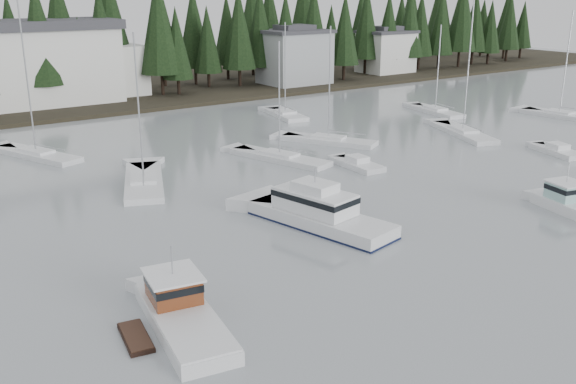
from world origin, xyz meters
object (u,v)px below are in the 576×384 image
(sailboat_0, at_px, (144,184))
(house_east_a, at_px, (294,56))
(sailboat_4, at_px, (435,112))
(sailboat_7, at_px, (37,156))
(sailboat_5, at_px, (285,116))
(harbor_inn, at_px, (37,64))
(sailboat_1, at_px, (463,134))
(lobster_boat_teal, at_px, (575,207))
(runabout_1, at_px, (357,166))
(cabin_cruiser_center, at_px, (319,215))
(house_east_b, at_px, (386,51))
(sailboat_10, at_px, (559,116))
(sailboat_6, at_px, (328,142))
(sailboat_8, at_px, (280,159))
(lobster_boat_brown, at_px, (180,316))
(runabout_2, at_px, (557,152))

(sailboat_0, bearing_deg, house_east_a, -25.73)
(sailboat_4, xyz_separation_m, sailboat_7, (-48.10, 6.32, 0.02))
(sailboat_5, relative_size, sailboat_7, 0.80)
(harbor_inn, relative_size, sailboat_0, 2.32)
(harbor_inn, bearing_deg, sailboat_4, -39.92)
(sailboat_1, bearing_deg, sailboat_4, -12.46)
(lobster_boat_teal, height_order, runabout_1, lobster_boat_teal)
(lobster_boat_teal, relative_size, sailboat_7, 0.50)
(sailboat_5, bearing_deg, cabin_cruiser_center, 159.80)
(lobster_boat_teal, distance_m, sailboat_7, 47.35)
(house_east_a, relative_size, house_east_b, 1.11)
(sailboat_0, relative_size, sailboat_10, 0.95)
(sailboat_5, bearing_deg, house_east_a, -26.91)
(harbor_inn, distance_m, sailboat_7, 29.03)
(sailboat_6, bearing_deg, sailboat_7, 37.33)
(runabout_1, bearing_deg, house_east_b, -42.36)
(sailboat_6, xyz_separation_m, sailboat_7, (-26.44, 11.46, 0.02))
(sailboat_8, bearing_deg, house_east_b, -68.57)
(lobster_boat_teal, xyz_separation_m, sailboat_5, (3.62, 41.53, -0.41))
(cabin_cruiser_center, relative_size, sailboat_1, 0.76)
(sailboat_4, height_order, sailboat_6, sailboat_6)
(lobster_boat_teal, height_order, sailboat_1, sailboat_1)
(sailboat_1, distance_m, sailboat_10, 17.94)
(lobster_boat_brown, height_order, runabout_1, lobster_boat_brown)
(sailboat_7, height_order, runabout_2, sailboat_7)
(sailboat_8, xyz_separation_m, runabout_2, (23.50, -13.53, 0.08))
(sailboat_0, distance_m, sailboat_10, 54.15)
(sailboat_0, relative_size, runabout_1, 2.25)
(lobster_boat_teal, bearing_deg, sailboat_1, -19.35)
(harbor_inn, relative_size, sailboat_1, 1.99)
(sailboat_1, distance_m, runabout_2, 10.94)
(sailboat_8, bearing_deg, sailboat_7, 35.65)
(house_east_b, height_order, sailboat_0, sailboat_0)
(lobster_boat_brown, distance_m, cabin_cruiser_center, 15.37)
(sailboat_10, bearing_deg, house_east_a, 11.04)
(house_east_b, xyz_separation_m, lobster_boat_brown, (-71.73, -62.01, -3.93))
(sailboat_0, bearing_deg, house_east_b, -35.80)
(sailboat_4, xyz_separation_m, runabout_2, (-6.24, -21.49, 0.07))
(harbor_inn, distance_m, sailboat_8, 43.32)
(lobster_boat_teal, xyz_separation_m, sailboat_4, (20.80, 32.38, -0.41))
(cabin_cruiser_center, distance_m, sailboat_4, 44.22)
(house_east_b, distance_m, harbor_inn, 61.02)
(house_east_b, relative_size, sailboat_1, 0.64)
(runabout_1, height_order, runabout_2, same)
(house_east_b, bearing_deg, sailboat_7, -160.01)
(sailboat_0, height_order, runabout_1, sailboat_0)
(harbor_inn, distance_m, runabout_1, 50.28)
(house_east_a, height_order, cabin_cruiser_center, house_east_a)
(harbor_inn, bearing_deg, sailboat_1, -53.20)
(sailboat_10, relative_size, runabout_1, 2.36)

